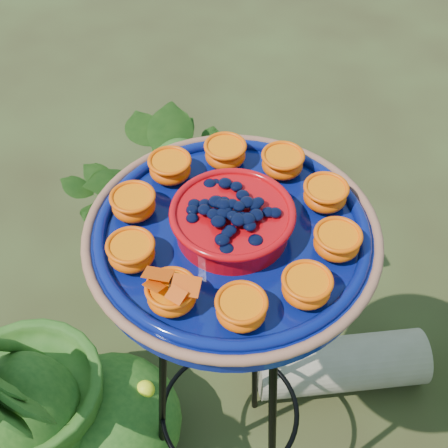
% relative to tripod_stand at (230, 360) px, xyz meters
% --- Properties ---
extents(ground_plane, '(20.00, 20.00, 0.00)m').
position_rel_tripod_stand_xyz_m(ground_plane, '(0.08, 0.11, -0.60)').
color(ground_plane, '#2E2514').
rests_on(ground_plane, ground).
extents(tripod_stand, '(0.38, 0.40, 0.99)m').
position_rel_tripod_stand_xyz_m(tripod_stand, '(0.00, 0.00, 0.00)').
color(tripod_stand, black).
rests_on(tripod_stand, ground).
extents(feeder_dish, '(0.52, 0.52, 0.12)m').
position_rel_tripod_stand_xyz_m(feeder_dish, '(-0.00, -0.00, 0.43)').
color(feeder_dish, '#08135E').
rests_on(feeder_dish, tripod_stand).
extents(driftwood_log, '(0.54, 0.44, 0.18)m').
position_rel_tripod_stand_xyz_m(driftwood_log, '(0.19, 0.41, -0.51)').
color(driftwood_log, gray).
rests_on(driftwood_log, ground).
extents(shrub_back_left, '(0.90, 0.87, 0.77)m').
position_rel_tripod_stand_xyz_m(shrub_back_left, '(-0.47, 0.59, -0.21)').
color(shrub_back_left, '#1E4913').
rests_on(shrub_back_left, ground).
extents(shrub_front_left, '(0.63, 0.64, 0.91)m').
position_rel_tripod_stand_xyz_m(shrub_front_left, '(-0.46, -0.23, -0.15)').
color(shrub_front_left, '#1E4913').
rests_on(shrub_front_left, ground).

